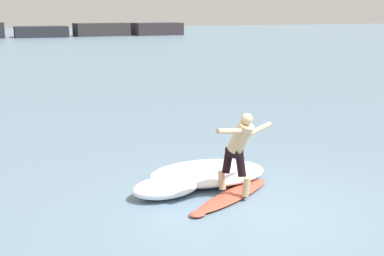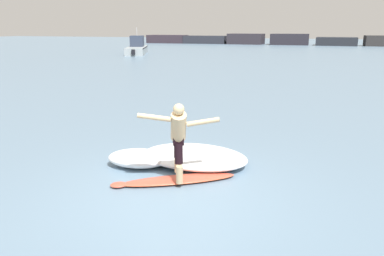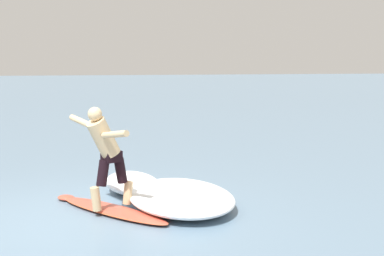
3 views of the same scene
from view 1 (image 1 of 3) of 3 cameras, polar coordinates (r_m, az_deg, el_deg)
name	(u,v)px [view 1 (image 1 of 3)]	position (r m, az deg, el deg)	size (l,w,h in m)	color
ground_plane	(251,206)	(9.40, 6.35, -8.29)	(200.00, 200.00, 0.00)	slate
surfboard	(232,195)	(9.75, 4.32, -7.19)	(2.23, 1.59, 0.22)	#D3523D
surfer	(239,147)	(9.45, 5.04, -1.99)	(1.37, 0.92, 1.50)	tan
wave_foam_at_tail	(208,173)	(10.64, 1.69, -4.81)	(2.37, 1.62, 0.32)	white
wave_foam_at_nose	(166,187)	(9.77, -2.76, -6.31)	(1.47, 1.08, 0.35)	white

